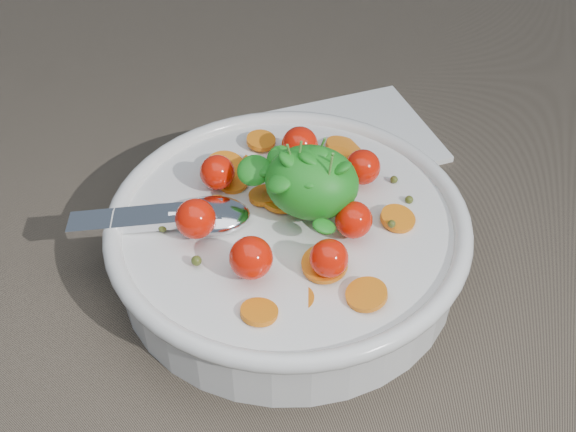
# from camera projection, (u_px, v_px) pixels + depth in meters

# --- Properties ---
(ground) EXTENTS (6.00, 6.00, 0.00)m
(ground) POSITION_uv_depth(u_px,v_px,m) (300.00, 292.00, 0.62)
(ground) COLOR #6F614F
(ground) RESTS_ON ground
(bowl) EXTENTS (0.33, 0.31, 0.13)m
(bowl) POSITION_uv_depth(u_px,v_px,m) (288.00, 236.00, 0.62)
(bowl) COLOR white
(bowl) RESTS_ON ground
(napkin) EXTENTS (0.22, 0.22, 0.01)m
(napkin) POSITION_uv_depth(u_px,v_px,m) (353.00, 137.00, 0.79)
(napkin) COLOR white
(napkin) RESTS_ON ground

